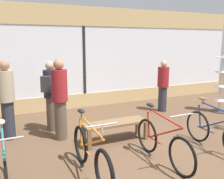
% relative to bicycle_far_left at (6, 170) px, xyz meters
% --- Properties ---
extents(ground_plane, '(24.00, 24.00, 0.00)m').
position_rel_bicycle_far_left_xyz_m(ground_plane, '(2.56, 0.26, -0.37)').
color(ground_plane, brown).
extents(shop_back_wall, '(12.00, 0.08, 3.20)m').
position_rel_bicycle_far_left_xyz_m(shop_back_wall, '(2.56, 4.14, 1.26)').
color(shop_back_wall, tan).
rests_on(shop_back_wall, ground_plane).
extents(bicycle_far_left, '(0.46, 1.65, 1.00)m').
position_rel_bicycle_far_left_xyz_m(bicycle_far_left, '(0.00, 0.00, 0.00)').
color(bicycle_far_left, black).
rests_on(bicycle_far_left, ground_plane).
extents(bicycle_left, '(0.46, 1.73, 1.02)m').
position_rel_bicycle_far_left_xyz_m(bicycle_left, '(1.24, -0.01, -0.00)').
color(bicycle_left, black).
rests_on(bicycle_left, ground_plane).
extents(bicycle_center, '(0.46, 1.67, 1.01)m').
position_rel_bicycle_far_left_xyz_m(bicycle_center, '(2.55, -0.12, 0.00)').
color(bicycle_center, black).
rests_on(bicycle_center, ground_plane).
extents(bicycle_right, '(0.46, 1.65, 1.01)m').
position_rel_bicycle_far_left_xyz_m(bicycle_right, '(3.82, -0.11, 0.01)').
color(bicycle_right, black).
rests_on(bicycle_right, ground_plane).
extents(accessory_rack, '(0.48, 0.48, 1.76)m').
position_rel_bicycle_far_left_xyz_m(accessory_rack, '(6.10, 1.83, 0.35)').
color(accessory_rack, '#333333').
rests_on(accessory_rack, ground_plane).
extents(display_bench, '(1.40, 0.44, 0.44)m').
position_rel_bicycle_far_left_xyz_m(display_bench, '(2.21, 1.09, -0.01)').
color(display_bench, brown).
rests_on(display_bench, ground_plane).
extents(customer_near_rack, '(0.47, 0.47, 1.74)m').
position_rel_bicycle_far_left_xyz_m(customer_near_rack, '(0.15, 2.22, 0.54)').
color(customer_near_rack, '#2D2D38').
rests_on(customer_near_rack, ground_plane).
extents(customer_by_window, '(0.44, 0.44, 1.76)m').
position_rel_bicycle_far_left_xyz_m(customer_by_window, '(1.18, 1.71, 0.56)').
color(customer_by_window, brown).
rests_on(customer_by_window, ground_plane).
extents(customer_mid_floor, '(0.47, 0.47, 1.56)m').
position_rel_bicycle_far_left_xyz_m(customer_mid_floor, '(4.57, 2.64, 0.44)').
color(customer_mid_floor, '#2D2D38').
rests_on(customer_mid_floor, ground_plane).
extents(customer_near_bench, '(0.50, 0.56, 1.68)m').
position_rel_bicycle_far_left_xyz_m(customer_near_bench, '(1.12, 2.34, 0.53)').
color(customer_near_bench, brown).
rests_on(customer_near_bench, ground_plane).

